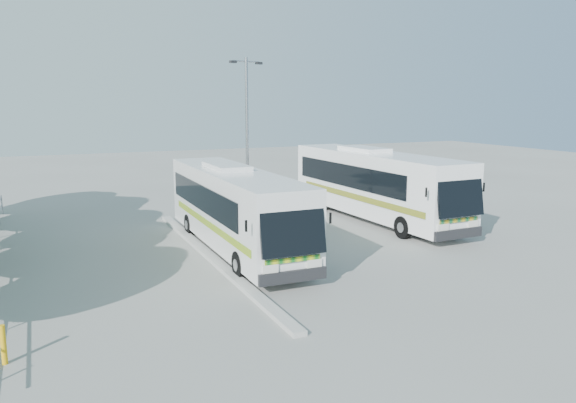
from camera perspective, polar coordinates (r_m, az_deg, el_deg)
name	(u,v)px	position (r m, az deg, el deg)	size (l,w,h in m)	color
ground	(287,265)	(20.75, -0.11, -6.49)	(100.00, 100.00, 0.00)	gray
kerb_divider	(211,257)	(21.78, -7.84, -5.58)	(0.40, 16.00, 0.15)	#B2B2AD
coach_main	(235,207)	(22.62, -5.44, -0.55)	(2.50, 11.59, 3.21)	silver
coach_adjacent	(375,183)	(28.61, 8.81, 1.85)	(2.91, 12.39, 3.42)	white
lamppost	(247,129)	(29.56, -4.19, 7.32)	(1.96, 0.73, 8.15)	#94979D
bollard	(3,345)	(14.70, -26.94, -12.85)	(0.13, 0.13, 0.94)	#E6A60D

